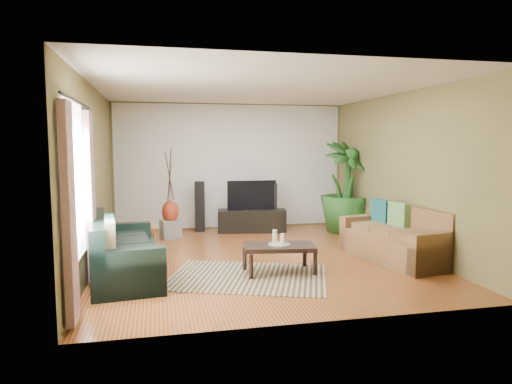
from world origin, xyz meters
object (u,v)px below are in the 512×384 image
object	(u,v)px
potted_plant	(346,187)
speaker_left	(200,206)
coffee_table	(279,259)
side_table	(143,241)
television	(252,195)
speaker_right	(273,207)
sofa_left	(125,247)
tv_stand	(252,221)
vase	(170,212)
pedestal	(171,229)
sofa_right	(395,234)

from	to	relation	value
potted_plant	speaker_left	bearing A→B (deg)	165.92
coffee_table	side_table	size ratio (longest dim) A/B	2.06
television	speaker_right	bearing A→B (deg)	9.37
sofa_left	tv_stand	distance (m)	3.69
speaker_right	side_table	xyz separation A→B (m)	(-2.64, -1.72, -0.26)
potted_plant	coffee_table	bearing A→B (deg)	-129.11
sofa_left	speaker_right	xyz separation A→B (m)	(2.85, 2.92, 0.07)
television	side_table	distance (m)	2.77
vase	sofa_left	bearing A→B (deg)	-105.18
vase	side_table	distance (m)	1.46
pedestal	sofa_left	bearing A→B (deg)	-105.18
television	potted_plant	world-z (taller)	potted_plant
tv_stand	pedestal	xyz separation A→B (m)	(-1.68, -0.27, -0.06)
sofa_left	pedestal	xyz separation A→B (m)	(0.69, 2.55, -0.25)
sofa_left	sofa_right	distance (m)	4.09
coffee_table	vase	world-z (taller)	vase
sofa_right	television	xyz separation A→B (m)	(-1.71, 2.81, 0.35)
speaker_right	vase	world-z (taller)	speaker_right
sofa_right	pedestal	xyz separation A→B (m)	(-3.40, 2.52, -0.25)
coffee_table	pedestal	bearing A→B (deg)	125.46
vase	speaker_right	bearing A→B (deg)	9.75
sofa_right	speaker_right	distance (m)	3.14
sofa_left	speaker_left	distance (m)	3.40
speaker_left	pedestal	size ratio (longest dim) A/B	2.96
television	vase	bearing A→B (deg)	-170.15
speaker_left	vase	xyz separation A→B (m)	(-0.63, -0.58, -0.01)
tv_stand	side_table	world-z (taller)	side_table
sofa_left	tv_stand	bearing A→B (deg)	-46.47
vase	coffee_table	bearing A→B (deg)	-62.86
tv_stand	speaker_right	bearing A→B (deg)	21.38
speaker_left	tv_stand	bearing A→B (deg)	-5.09
sofa_right	vase	xyz separation A→B (m)	(-3.40, 2.52, 0.09)
sofa_right	speaker_left	xyz separation A→B (m)	(-2.77, 3.10, 0.10)
coffee_table	potted_plant	bearing A→B (deg)	59.21
television	potted_plant	bearing A→B (deg)	-13.34
tv_stand	speaker_right	world-z (taller)	speaker_right
side_table	pedestal	bearing A→B (deg)	70.28
speaker_right	vase	xyz separation A→B (m)	(-2.16, -0.37, 0.02)
sofa_left	side_table	bearing A→B (deg)	-16.22
speaker_left	coffee_table	bearing A→B (deg)	-65.25
sofa_right	potted_plant	distance (m)	2.42
tv_stand	speaker_left	world-z (taller)	speaker_left
tv_stand	vase	world-z (taller)	vase
tv_stand	vase	xyz separation A→B (m)	(-1.68, -0.27, 0.28)
sofa_right	side_table	size ratio (longest dim) A/B	3.82
coffee_table	tv_stand	distance (m)	3.09
coffee_table	potted_plant	world-z (taller)	potted_plant
tv_stand	pedestal	bearing A→B (deg)	-161.15
television	speaker_left	xyz separation A→B (m)	(-1.06, 0.29, -0.25)
coffee_table	vase	xyz separation A→B (m)	(-1.44, 2.81, 0.31)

